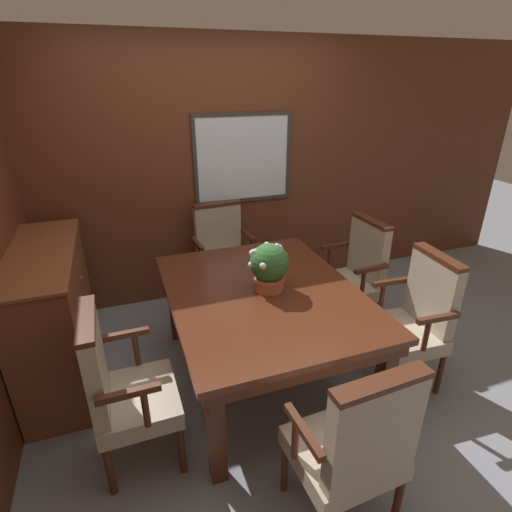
{
  "coord_description": "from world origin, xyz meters",
  "views": [
    {
      "loc": [
        -0.91,
        -2.16,
        2.1
      ],
      "look_at": [
        -0.05,
        0.25,
        0.94
      ],
      "focal_mm": 28.0,
      "sensor_mm": 36.0,
      "label": 1
    }
  ],
  "objects_px": {
    "chair_head_far": "(222,252)",
    "chair_head_near": "(355,445)",
    "potted_plant": "(269,266)",
    "sideboard_cabinet": "(55,316)",
    "dining_table": "(263,302)",
    "chair_right_near": "(415,316)",
    "chair_left_near": "(121,386)",
    "chair_right_far": "(356,272)"
  },
  "relations": [
    {
      "from": "chair_left_near",
      "to": "potted_plant",
      "type": "bearing_deg",
      "value": -69.18
    },
    {
      "from": "chair_right_far",
      "to": "sideboard_cabinet",
      "type": "relative_size",
      "value": 0.77
    },
    {
      "from": "chair_right_near",
      "to": "chair_head_near",
      "type": "height_order",
      "value": "same"
    },
    {
      "from": "chair_left_near",
      "to": "dining_table",
      "type": "bearing_deg",
      "value": -68.91
    },
    {
      "from": "potted_plant",
      "to": "sideboard_cabinet",
      "type": "distance_m",
      "value": 1.6
    },
    {
      "from": "sideboard_cabinet",
      "to": "potted_plant",
      "type": "bearing_deg",
      "value": -20.1
    },
    {
      "from": "chair_right_far",
      "to": "chair_right_near",
      "type": "distance_m",
      "value": 0.75
    },
    {
      "from": "dining_table",
      "to": "chair_right_far",
      "type": "bearing_deg",
      "value": 20.62
    },
    {
      "from": "dining_table",
      "to": "chair_right_near",
      "type": "relative_size",
      "value": 1.63
    },
    {
      "from": "dining_table",
      "to": "potted_plant",
      "type": "height_order",
      "value": "potted_plant"
    },
    {
      "from": "chair_right_near",
      "to": "chair_head_near",
      "type": "xyz_separation_m",
      "value": [
        -1.0,
        -0.79,
        0.0
      ]
    },
    {
      "from": "sideboard_cabinet",
      "to": "chair_right_near",
      "type": "bearing_deg",
      "value": -20.81
    },
    {
      "from": "chair_right_far",
      "to": "sideboard_cabinet",
      "type": "height_order",
      "value": "sideboard_cabinet"
    },
    {
      "from": "chair_head_near",
      "to": "sideboard_cabinet",
      "type": "height_order",
      "value": "sideboard_cabinet"
    },
    {
      "from": "potted_plant",
      "to": "sideboard_cabinet",
      "type": "xyz_separation_m",
      "value": [
        -1.45,
        0.53,
        -0.41
      ]
    },
    {
      "from": "chair_right_far",
      "to": "chair_left_near",
      "type": "height_order",
      "value": "same"
    },
    {
      "from": "sideboard_cabinet",
      "to": "chair_head_near",
      "type": "bearing_deg",
      "value": -50.2
    },
    {
      "from": "chair_head_far",
      "to": "potted_plant",
      "type": "distance_m",
      "value": 1.22
    },
    {
      "from": "chair_left_near",
      "to": "sideboard_cabinet",
      "type": "height_order",
      "value": "sideboard_cabinet"
    },
    {
      "from": "chair_right_near",
      "to": "chair_left_near",
      "type": "distance_m",
      "value": 2.0
    },
    {
      "from": "dining_table",
      "to": "sideboard_cabinet",
      "type": "distance_m",
      "value": 1.52
    },
    {
      "from": "chair_head_far",
      "to": "chair_head_near",
      "type": "relative_size",
      "value": 1.0
    },
    {
      "from": "chair_head_near",
      "to": "chair_left_near",
      "type": "xyz_separation_m",
      "value": [
        -1.01,
        0.77,
        0.0
      ]
    },
    {
      "from": "chair_head_near",
      "to": "chair_head_far",
      "type": "bearing_deg",
      "value": -93.19
    },
    {
      "from": "chair_head_far",
      "to": "sideboard_cabinet",
      "type": "bearing_deg",
      "value": -161.38
    },
    {
      "from": "chair_right_near",
      "to": "chair_left_near",
      "type": "bearing_deg",
      "value": -86.09
    },
    {
      "from": "chair_right_far",
      "to": "sideboard_cabinet",
      "type": "xyz_separation_m",
      "value": [
        -2.41,
        0.17,
        -0.03
      ]
    },
    {
      "from": "chair_head_far",
      "to": "chair_left_near",
      "type": "bearing_deg",
      "value": -127.87
    },
    {
      "from": "dining_table",
      "to": "sideboard_cabinet",
      "type": "bearing_deg",
      "value": 158.87
    },
    {
      "from": "chair_head_near",
      "to": "potted_plant",
      "type": "bearing_deg",
      "value": -94.5
    },
    {
      "from": "dining_table",
      "to": "sideboard_cabinet",
      "type": "relative_size",
      "value": 1.25
    },
    {
      "from": "chair_head_far",
      "to": "chair_head_near",
      "type": "distance_m",
      "value": 2.34
    },
    {
      "from": "dining_table",
      "to": "chair_head_far",
      "type": "distance_m",
      "value": 1.18
    },
    {
      "from": "chair_head_near",
      "to": "dining_table",
      "type": "bearing_deg",
      "value": -92.31
    },
    {
      "from": "dining_table",
      "to": "chair_left_near",
      "type": "relative_size",
      "value": 1.63
    },
    {
      "from": "chair_right_far",
      "to": "chair_head_far",
      "type": "height_order",
      "value": "same"
    },
    {
      "from": "chair_right_far",
      "to": "chair_head_near",
      "type": "distance_m",
      "value": 1.83
    },
    {
      "from": "chair_head_far",
      "to": "chair_left_near",
      "type": "distance_m",
      "value": 1.86
    },
    {
      "from": "chair_head_near",
      "to": "potted_plant",
      "type": "distance_m",
      "value": 1.24
    },
    {
      "from": "chair_right_near",
      "to": "sideboard_cabinet",
      "type": "bearing_deg",
      "value": -107.47
    },
    {
      "from": "chair_right_far",
      "to": "sideboard_cabinet",
      "type": "bearing_deg",
      "value": -96.02
    },
    {
      "from": "chair_right_far",
      "to": "chair_right_near",
      "type": "height_order",
      "value": "same"
    }
  ]
}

